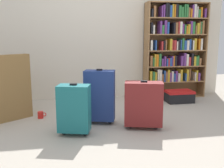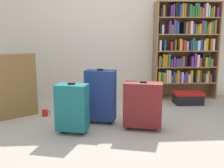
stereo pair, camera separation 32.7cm
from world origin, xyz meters
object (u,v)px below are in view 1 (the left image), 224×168
(storage_box, at_px, (179,96))
(suitcase_navy_blue, at_px, (100,95))
(suitcase_dark_red, at_px, (143,104))
(mug, at_px, (41,115))
(bookshelf, at_px, (175,47))
(suitcase_teal, at_px, (74,108))

(storage_box, relative_size, suitcase_navy_blue, 0.64)
(suitcase_navy_blue, bearing_deg, suitcase_dark_red, -29.68)
(mug, bearing_deg, suitcase_navy_blue, -23.62)
(storage_box, xyz_separation_m, suitcase_dark_red, (-1.00, -1.17, 0.21))
(bookshelf, xyz_separation_m, suitcase_navy_blue, (-1.58, -1.30, -0.57))
(bookshelf, relative_size, suitcase_navy_blue, 2.39)
(mug, bearing_deg, suitcase_teal, -57.55)
(bookshelf, height_order, suitcase_dark_red, bookshelf)
(bookshelf, relative_size, suitcase_teal, 2.83)
(suitcase_dark_red, bearing_deg, suitcase_teal, -175.10)
(storage_box, xyz_separation_m, suitcase_teal, (-1.86, -1.24, 0.21))
(mug, height_order, suitcase_dark_red, suitcase_dark_red)
(bookshelf, relative_size, storage_box, 3.72)
(mug, relative_size, suitcase_dark_red, 0.20)
(bookshelf, bearing_deg, mug, -158.12)
(suitcase_dark_red, xyz_separation_m, suitcase_teal, (-0.85, -0.07, 0.00))
(mug, height_order, storage_box, storage_box)
(mug, xyz_separation_m, storage_box, (2.31, 0.53, 0.06))
(storage_box, relative_size, suitcase_dark_red, 0.76)
(suitcase_teal, distance_m, suitcase_navy_blue, 0.50)
(suitcase_navy_blue, bearing_deg, mug, 156.38)
(suitcase_navy_blue, bearing_deg, suitcase_teal, -133.41)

